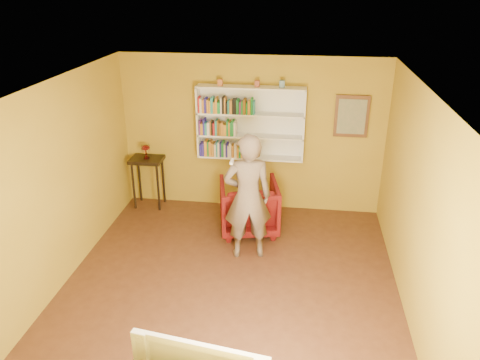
# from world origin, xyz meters

# --- Properties ---
(room_shell) EXTENTS (5.30, 5.80, 2.88)m
(room_shell) POSITION_xyz_m (0.00, 0.00, 1.02)
(room_shell) COLOR #452616
(room_shell) RESTS_ON ground
(bookshelf) EXTENTS (1.80, 0.29, 1.23)m
(bookshelf) POSITION_xyz_m (0.00, 2.41, 1.59)
(bookshelf) COLOR white
(bookshelf) RESTS_ON room_shell
(books_row_lower) EXTENTS (0.97, 0.19, 0.27)m
(books_row_lower) POSITION_xyz_m (-0.39, 2.30, 1.13)
(books_row_lower) COLOR #282199
(books_row_lower) RESTS_ON bookshelf
(books_row_middle) EXTENTS (0.62, 0.19, 0.27)m
(books_row_middle) POSITION_xyz_m (-0.55, 2.30, 1.51)
(books_row_middle) COLOR #68297D
(books_row_middle) RESTS_ON bookshelf
(books_row_upper) EXTENTS (0.93, 0.19, 0.27)m
(books_row_upper) POSITION_xyz_m (-0.41, 2.30, 1.89)
(books_row_upper) COLOR red
(books_row_upper) RESTS_ON bookshelf
(ornament_left) EXTENTS (0.08, 0.08, 0.10)m
(ornament_left) POSITION_xyz_m (-0.50, 2.35, 2.27)
(ornament_left) COLOR #C66938
(ornament_left) RESTS_ON bookshelf
(ornament_centre) EXTENTS (0.08, 0.08, 0.10)m
(ornament_centre) POSITION_xyz_m (0.10, 2.35, 2.27)
(ornament_centre) COLOR #984832
(ornament_centre) RESTS_ON bookshelf
(ornament_right) EXTENTS (0.09, 0.09, 0.12)m
(ornament_right) POSITION_xyz_m (0.50, 2.35, 2.27)
(ornament_right) COLOR slate
(ornament_right) RESTS_ON bookshelf
(framed_painting) EXTENTS (0.55, 0.05, 0.70)m
(framed_painting) POSITION_xyz_m (1.65, 2.46, 1.75)
(framed_painting) COLOR #522F17
(framed_painting) RESTS_ON room_shell
(console_table) EXTENTS (0.56, 0.43, 0.92)m
(console_table) POSITION_xyz_m (-1.82, 2.25, 0.76)
(console_table) COLOR black
(console_table) RESTS_ON ground
(ruby_lustre) EXTENTS (0.15, 0.15, 0.24)m
(ruby_lustre) POSITION_xyz_m (-1.82, 2.25, 1.09)
(ruby_lustre) COLOR maroon
(ruby_lustre) RESTS_ON console_table
(armchair) EXTENTS (1.08, 1.10, 0.85)m
(armchair) POSITION_xyz_m (0.07, 1.60, 0.43)
(armchair) COLOR #4B0509
(armchair) RESTS_ON ground
(person) EXTENTS (0.78, 0.60, 1.90)m
(person) POSITION_xyz_m (0.14, 0.85, 0.95)
(person) COLOR brown
(person) RESTS_ON ground
(game_remote) EXTENTS (0.04, 0.15, 0.04)m
(game_remote) POSITION_xyz_m (-0.05, 0.64, 1.57)
(game_remote) COLOR white
(game_remote) RESTS_ON person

